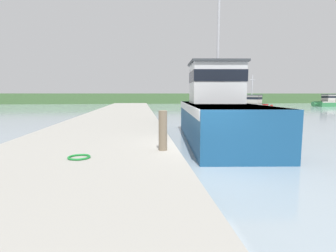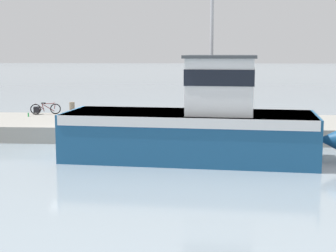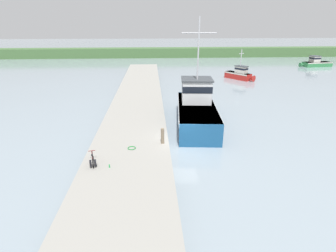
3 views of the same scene
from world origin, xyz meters
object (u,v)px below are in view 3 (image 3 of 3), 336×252
at_px(fishing_boat_main, 196,108).
at_px(bicycle_touring, 93,160).
at_px(water_bottle_by_bike, 109,166).
at_px(boat_blue_far, 240,74).
at_px(mooring_post, 163,136).
at_px(boat_white_moored, 316,63).

distance_m(fishing_boat_main, bicycle_touring, 12.28).
bearing_deg(water_bottle_by_bike, bicycle_touring, 157.39).
relative_size(boat_blue_far, water_bottle_by_bike, 24.38).
bearing_deg(mooring_post, bicycle_touring, -147.39).
bearing_deg(fishing_boat_main, boat_blue_far, 67.24).
relative_size(boat_blue_far, bicycle_touring, 3.18).
height_order(boat_white_moored, bicycle_touring, boat_white_moored).
height_order(fishing_boat_main, boat_white_moored, fishing_boat_main).
distance_m(boat_blue_far, water_bottle_by_bike, 35.51).
bearing_deg(boat_white_moored, mooring_post, 130.86).
xyz_separation_m(fishing_boat_main, boat_white_moored, (32.97, 34.16, -0.66)).
bearing_deg(mooring_post, fishing_boat_main, 60.67).
distance_m(bicycle_touring, mooring_post, 5.41).
bearing_deg(fishing_boat_main, boat_white_moored, 51.22).
height_order(boat_white_moored, mooring_post, boat_white_moored).
bearing_deg(bicycle_touring, water_bottle_by_bike, -35.95).
relative_size(fishing_boat_main, water_bottle_by_bike, 55.20).
xyz_separation_m(boat_blue_far, bicycle_touring, (-19.19, -30.10, 0.17)).
distance_m(fishing_boat_main, mooring_post, 7.25).
bearing_deg(water_bottle_by_bike, boat_blue_far, 59.37).
bearing_deg(water_bottle_by_bike, mooring_post, 44.28).
bearing_deg(fishing_boat_main, bicycle_touring, -126.06).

